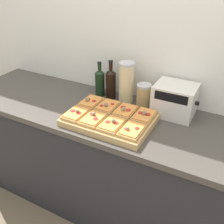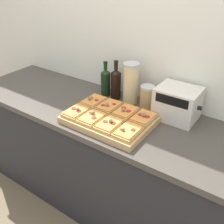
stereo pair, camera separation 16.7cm
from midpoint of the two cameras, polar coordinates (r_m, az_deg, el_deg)
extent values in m
cube|color=silver|center=(1.88, 12.27, 12.98)|extent=(6.00, 0.06, 2.50)
cube|color=#232328|center=(2.01, 5.46, -12.73)|extent=(2.60, 0.64, 0.84)
cube|color=#423D38|center=(1.74, 6.15, -2.03)|extent=(2.63, 0.67, 0.04)
cube|color=tan|center=(1.67, 2.28, -1.73)|extent=(0.54, 0.38, 0.04)
cube|color=tan|center=(1.81, -1.35, 2.22)|extent=(0.12, 0.17, 0.02)
cube|color=#D6843D|center=(1.81, -1.36, 2.62)|extent=(0.11, 0.16, 0.01)
cylinder|color=maroon|center=(1.82, -1.94, 3.05)|extent=(0.03, 0.03, 0.00)
cylinder|color=maroon|center=(1.79, -0.73, 2.55)|extent=(0.03, 0.03, 0.00)
sphere|color=#7F6B51|center=(1.79, -2.18, 2.98)|extent=(0.03, 0.03, 0.03)
cube|color=tan|center=(1.75, 2.12, 1.08)|extent=(0.12, 0.17, 0.02)
cube|color=#D6843D|center=(1.74, 2.13, 1.49)|extent=(0.11, 0.16, 0.01)
cylinder|color=maroon|center=(1.73, 0.75, 1.43)|extent=(0.02, 0.02, 0.00)
cylinder|color=maroon|center=(1.74, 3.18, 1.65)|extent=(0.02, 0.02, 0.00)
sphere|color=#7F6B51|center=(1.71, 1.73, 1.61)|extent=(0.03, 0.03, 0.03)
cube|color=tan|center=(1.69, 5.84, -0.14)|extent=(0.12, 0.17, 0.02)
cube|color=#D6843D|center=(1.69, 5.86, 0.27)|extent=(0.11, 0.16, 0.01)
cylinder|color=maroon|center=(1.70, 5.38, 0.84)|extent=(0.03, 0.03, 0.00)
cylinder|color=maroon|center=(1.67, 6.48, 0.13)|extent=(0.03, 0.03, 0.00)
sphere|color=#7F6B51|center=(1.66, 5.41, 0.47)|extent=(0.03, 0.03, 0.03)
cube|color=tan|center=(1.64, 9.79, -1.45)|extent=(0.12, 0.17, 0.02)
cube|color=#D6843D|center=(1.64, 9.83, -1.03)|extent=(0.11, 0.16, 0.01)
cylinder|color=maroon|center=(1.64, 9.08, -0.63)|extent=(0.03, 0.03, 0.00)
cylinder|color=maroon|center=(1.63, 10.62, -1.08)|extent=(0.03, 0.03, 0.00)
sphere|color=#7F6B51|center=(1.62, 9.87, -0.66)|extent=(0.03, 0.03, 0.03)
cube|color=tan|center=(1.69, -5.00, -0.18)|extent=(0.12, 0.17, 0.02)
cube|color=#D6843D|center=(1.68, -5.02, 0.23)|extent=(0.11, 0.16, 0.01)
cylinder|color=maroon|center=(1.69, -5.58, 0.68)|extent=(0.03, 0.03, 0.00)
cylinder|color=maroon|center=(1.66, -4.42, 0.15)|extent=(0.03, 0.03, 0.00)
sphere|color=#7F6B51|center=(1.67, -4.64, 0.56)|extent=(0.02, 0.02, 0.02)
cube|color=tan|center=(1.62, -1.40, -1.51)|extent=(0.12, 0.17, 0.02)
cube|color=#D6843D|center=(1.61, -1.41, -1.09)|extent=(0.11, 0.16, 0.01)
cylinder|color=maroon|center=(1.64, -1.60, -0.29)|extent=(0.03, 0.03, 0.00)
cylinder|color=maroon|center=(1.59, -0.96, -1.35)|extent=(0.03, 0.03, 0.00)
sphere|color=#7F6B51|center=(1.62, -1.22, -0.21)|extent=(0.02, 0.02, 0.02)
cube|color=tan|center=(1.56, 2.50, -2.95)|extent=(0.12, 0.17, 0.02)
cube|color=#D6843D|center=(1.55, 2.51, -2.51)|extent=(0.11, 0.16, 0.01)
cylinder|color=maroon|center=(1.55, 1.58, -2.17)|extent=(0.03, 0.03, 0.00)
cylinder|color=maroon|center=(1.54, 3.39, -2.55)|extent=(0.03, 0.03, 0.00)
sphere|color=#7F6B51|center=(1.54, 2.95, -2.03)|extent=(0.03, 0.03, 0.03)
cube|color=tan|center=(1.50, 6.71, -4.47)|extent=(0.12, 0.17, 0.02)
cube|color=#D6843D|center=(1.50, 6.74, -4.03)|extent=(0.11, 0.16, 0.01)
cylinder|color=maroon|center=(1.49, 5.46, -3.93)|extent=(0.03, 0.03, 0.00)
cylinder|color=maroon|center=(1.49, 7.84, -3.96)|extent=(0.03, 0.03, 0.00)
sphere|color=#7F6B51|center=(1.47, 5.71, -3.89)|extent=(0.02, 0.02, 0.02)
cylinder|color=black|center=(1.99, 1.03, 6.09)|extent=(0.07, 0.07, 0.18)
cone|color=black|center=(1.95, 1.05, 8.86)|extent=(0.07, 0.07, 0.03)
cylinder|color=black|center=(1.94, 1.06, 9.88)|extent=(0.03, 0.03, 0.05)
cylinder|color=black|center=(1.93, 1.07, 10.69)|extent=(0.03, 0.03, 0.01)
cylinder|color=black|center=(1.94, 3.32, 5.69)|extent=(0.07, 0.07, 0.20)
cone|color=black|center=(1.90, 3.42, 8.81)|extent=(0.07, 0.07, 0.03)
cylinder|color=black|center=(1.88, 3.46, 9.97)|extent=(0.03, 0.03, 0.05)
cylinder|color=black|center=(1.87, 3.49, 10.89)|extent=(0.03, 0.03, 0.01)
cylinder|color=beige|center=(1.87, 6.64, 5.89)|extent=(0.11, 0.11, 0.28)
cylinder|color=#B2B2B7|center=(1.81, 6.91, 10.17)|extent=(0.11, 0.11, 0.02)
cylinder|color=tan|center=(1.85, 10.22, 2.93)|extent=(0.10, 0.10, 0.14)
cylinder|color=#B2B2B7|center=(1.81, 10.45, 5.21)|extent=(0.10, 0.10, 0.02)
cube|color=beige|center=(1.75, 16.71, 1.74)|extent=(0.26, 0.22, 0.21)
cube|color=black|center=(1.63, 15.78, 2.29)|extent=(0.21, 0.01, 0.06)
cube|color=black|center=(1.72, 21.24, 0.71)|extent=(0.02, 0.02, 0.02)
camera|label=1|loc=(0.08, -87.14, 1.66)|focal=42.00mm
camera|label=2|loc=(0.08, 92.86, -1.66)|focal=42.00mm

